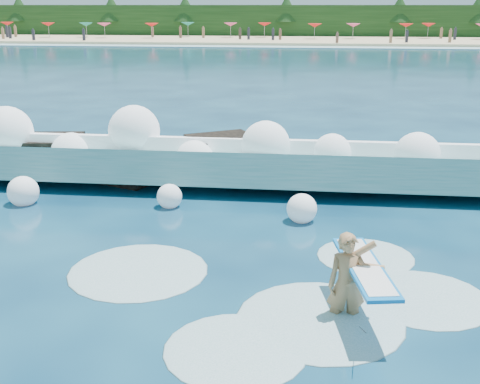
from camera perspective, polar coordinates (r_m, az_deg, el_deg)
The scene contains 11 objects.
ground at distance 11.83m, azimuth -8.47°, elevation -8.19°, with size 200.00×200.00×0.00m, color #082540.
beach at distance 88.46m, azimuth 4.99°, elevation 14.14°, with size 140.00×20.00×0.40m, color tan.
wet_band at distance 77.50m, azimuth 4.69°, elevation 13.58°, with size 140.00×5.00×0.08m, color silver.
treeline at distance 98.36m, azimuth 5.23°, elevation 15.79°, with size 140.00×4.00×5.00m, color black.
breaking_wave at distance 17.99m, azimuth -6.94°, elevation 2.78°, with size 19.08×2.92×1.64m.
rock_cluster at distance 19.10m, azimuth -11.04°, elevation 3.02°, with size 8.26×3.38×1.39m.
surfer_with_board at distance 10.29m, azimuth 10.46°, elevation -8.26°, with size 1.12×2.97×1.80m.
wave_spray at distance 17.89m, azimuth -8.68°, elevation 4.35°, with size 15.11×4.73×2.26m.
surf_foam at distance 11.02m, azimuth 4.41°, elevation -10.05°, with size 8.97×6.00×0.14m.
beach_umbrellas at distance 90.58m, azimuth 4.91°, elevation 15.51°, with size 112.09×6.62×0.50m.
beachgoers at distance 85.72m, azimuth 8.42°, elevation 14.52°, with size 102.43×12.26×1.93m.
Camera 1 is at (2.96, -10.28, 5.06)m, focal length 45.00 mm.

